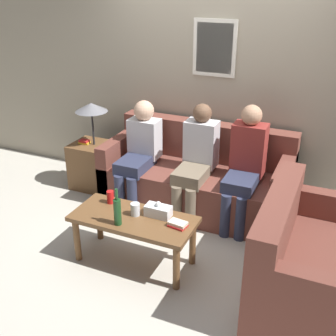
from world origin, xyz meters
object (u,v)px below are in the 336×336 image
wine_bottle (117,211)px  person_right (245,163)px  couch_main (197,180)px  person_left (139,150)px  couch_side (310,268)px  drinking_glass (135,209)px  coffee_table (134,224)px  person_middle (196,158)px

wine_bottle → person_right: bearing=57.6°
couch_main → person_left: size_ratio=1.73×
person_left → person_right: person_right is taller
person_left → couch_side: bearing=-24.8°
couch_main → drinking_glass: couch_main is taller
person_left → person_right: bearing=2.3°
coffee_table → drinking_glass: 0.14m
drinking_glass → person_left: person_left is taller
couch_main → wine_bottle: 1.41m
person_right → person_left: bearing=-177.7°
coffee_table → couch_side: bearing=4.2°
coffee_table → drinking_glass: bearing=92.0°
wine_bottle → person_middle: person_middle is taller
coffee_table → person_middle: person_middle is taller
couch_side → wine_bottle: bearing=99.5°
drinking_glass → person_right: size_ratio=0.09×
couch_main → drinking_glass: bearing=-97.6°
person_left → person_right: size_ratio=0.93×
couch_main → couch_side: bearing=-39.1°
person_middle → person_right: 0.52m
coffee_table → drinking_glass: drinking_glass is taller
wine_bottle → couch_side: bearing=9.5°
drinking_glass → couch_main: bearing=82.4°
couch_side → coffee_table: couch_side is taller
couch_side → wine_bottle: size_ratio=3.90×
person_left → person_right: 1.18m
person_middle → person_right: person_right is taller
drinking_glass → person_left: bearing=115.4°
couch_main → person_right: bearing=-13.9°
couch_main → coffee_table: size_ratio=1.83×
couch_side → coffee_table: bearing=94.2°
coffee_table → person_right: bearing=56.4°
coffee_table → wine_bottle: wine_bottle is taller
person_left → person_middle: person_middle is taller
couch_main → person_left: 0.73m
wine_bottle → drinking_glass: bearing=71.6°
coffee_table → wine_bottle: size_ratio=3.26×
person_left → person_middle: 0.66m
coffee_table → wine_bottle: (-0.07, -0.15, 0.20)m
couch_side → person_left: person_left is taller
couch_side → person_middle: size_ratio=1.09×
couch_main → person_right: person_right is taller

